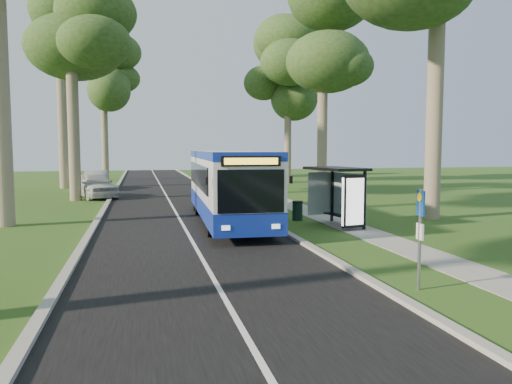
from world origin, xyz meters
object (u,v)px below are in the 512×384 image
at_px(bus_stop_sign, 420,227).
at_px(car_silver, 96,180).
at_px(bus, 227,185).
at_px(car_white, 94,185).
at_px(bus_shelter, 343,186).
at_px(litter_bin, 297,211).

distance_m(bus_stop_sign, car_silver, 31.38).
distance_m(bus, car_white, 13.82).
bearing_deg(bus_shelter, bus_stop_sign, -112.08).
distance_m(bus, bus_shelter, 4.89).
bearing_deg(bus_shelter, car_silver, 107.16).
bearing_deg(bus, bus_stop_sign, -75.57).
height_order(litter_bin, car_silver, car_silver).
bearing_deg(car_silver, bus, -69.34).
height_order(bus, bus_stop_sign, bus).
bearing_deg(car_white, bus, -84.22).
xyz_separation_m(litter_bin, car_silver, (-10.01, 19.02, 0.31)).
relative_size(bus, litter_bin, 13.65).
bearing_deg(bus, bus_shelter, -29.20).
distance_m(bus_shelter, car_silver, 24.13).
relative_size(bus_stop_sign, bus_shelter, 0.75).
distance_m(bus_shelter, litter_bin, 2.91).
relative_size(bus_shelter, car_silver, 0.67).
distance_m(litter_bin, car_silver, 21.50).
height_order(car_white, car_silver, car_white).
bearing_deg(bus, car_silver, 112.54).
height_order(bus_stop_sign, car_silver, bus_stop_sign).
distance_m(bus_stop_sign, car_white, 24.93).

